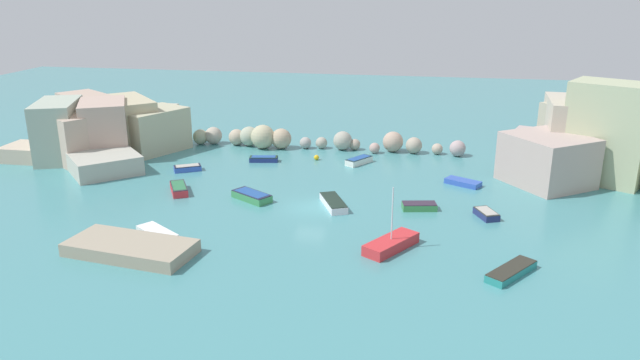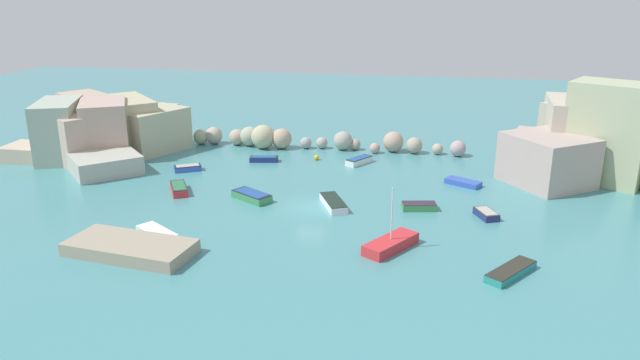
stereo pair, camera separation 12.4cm
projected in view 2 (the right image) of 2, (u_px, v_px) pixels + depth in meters
cove_water at (310, 208)px, 51.75m from camera, size 160.00×160.00×0.00m
cliff_headland_left at (104, 130)px, 67.57m from camera, size 18.27×18.31×6.37m
cliff_headland_right at (600, 147)px, 58.82m from camera, size 21.24×21.36×9.67m
rock_breakwater at (302, 139)px, 70.09m from camera, size 32.08×3.88×2.80m
stone_dock at (130, 248)px, 42.86m from camera, size 9.55×5.32×0.95m
channel_buoy at (317, 157)px, 65.78m from camera, size 0.57×0.57×0.57m
moored_boat_0 at (486, 214)px, 49.58m from camera, size 2.10×2.70×0.60m
moored_boat_1 at (188, 168)px, 61.97m from camera, size 2.97×2.37×0.60m
moored_boat_2 at (419, 206)px, 51.30m from camera, size 3.09×1.81×0.60m
moored_boat_3 at (252, 196)px, 53.64m from camera, size 4.09×3.42×0.70m
moored_boat_4 at (391, 244)px, 43.63m from camera, size 4.00×4.94×4.76m
moored_boat_5 at (157, 233)px, 45.78m from camera, size 4.04×3.44×0.56m
moored_boat_6 at (359, 161)px, 64.37m from camera, size 2.78×3.41×0.69m
moored_boat_7 at (264, 159)px, 65.21m from camera, size 3.19×1.62×0.57m
moored_boat_8 at (511, 271)px, 39.76m from camera, size 3.73×4.38×0.55m
moored_boat_9 at (179, 188)px, 55.55m from camera, size 2.84×3.68×0.72m
moored_boat_10 at (333, 203)px, 52.02m from camera, size 3.07×4.51×0.65m
moored_boat_11 at (463, 182)px, 57.62m from camera, size 3.60×2.86×0.49m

